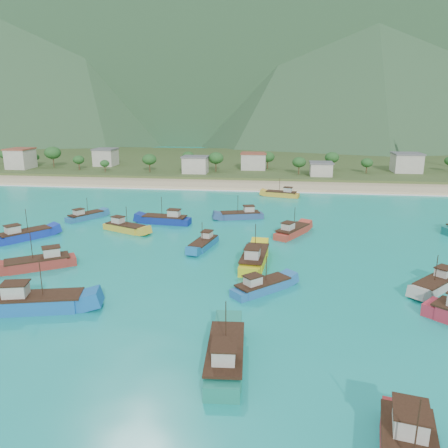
# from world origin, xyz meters

# --- Properties ---
(ground) EXTENTS (600.00, 600.00, 0.00)m
(ground) POSITION_xyz_m (0.00, 0.00, 0.00)
(ground) COLOR #0C8571
(ground) RESTS_ON ground
(beach) EXTENTS (400.00, 18.00, 1.20)m
(beach) POSITION_xyz_m (0.00, 79.00, 0.00)
(beach) COLOR beige
(beach) RESTS_ON ground
(land) EXTENTS (400.00, 110.00, 2.40)m
(land) POSITION_xyz_m (0.00, 140.00, 0.00)
(land) COLOR #385123
(land) RESTS_ON ground
(surf_line) EXTENTS (400.00, 2.50, 0.08)m
(surf_line) POSITION_xyz_m (0.00, 69.50, 0.00)
(surf_line) COLOR white
(surf_line) RESTS_ON ground
(mountains) EXTENTS (1520.00, 440.00, 260.00)m
(mountains) POSITION_xyz_m (-18.31, 403.81, 106.83)
(mountains) COLOR slate
(mountains) RESTS_ON ground
(village) EXTENTS (213.70, 25.24, 7.53)m
(village) POSITION_xyz_m (10.79, 103.33, 4.76)
(village) COLOR beige
(village) RESTS_ON ground
(vegetation) EXTENTS (280.50, 24.91, 8.68)m
(vegetation) POSITION_xyz_m (1.69, 103.58, 5.09)
(vegetation) COLOR #235623
(vegetation) RESTS_ON ground
(boat_1) EXTENTS (9.16, 10.68, 6.46)m
(boat_1) POSITION_xyz_m (-44.83, 12.21, 0.78)
(boat_1) COLOR #1431A8
(boat_1) RESTS_ON ground
(boat_5) EXTENTS (4.33, 12.17, 7.07)m
(boat_5) POSITION_xyz_m (0.47, -26.14, 0.89)
(boat_5) COLOR #197B65
(boat_5) RESTS_ON ground
(boat_6) EXTENTS (7.13, 9.27, 5.44)m
(boat_6) POSITION_xyz_m (-39.71, 29.24, 0.60)
(boat_6) COLOR #246294
(boat_6) RESTS_ON ground
(boat_7) EXTENTS (10.22, 5.16, 5.80)m
(boat_7) POSITION_xyz_m (6.11, 61.95, 0.66)
(boat_7) COLOR gold
(boat_7) RESTS_ON ground
(boat_9) EXTENTS (11.08, 8.78, 6.55)m
(boat_9) POSITION_xyz_m (-33.24, -2.47, 0.80)
(boat_9) COLOR maroon
(boat_9) RESTS_ON ground
(boat_12) EXTENTS (10.59, 5.69, 6.00)m
(boat_12) POSITION_xyz_m (-3.44, 34.53, 0.70)
(boat_12) COLOR navy
(boat_12) RESTS_ON ground
(boat_14) EXTENTS (4.54, 12.44, 7.21)m
(boat_14) POSITION_xyz_m (1.59, 3.76, 0.92)
(boat_14) COLOR yellow
(boat_14) RESTS_ON ground
(boat_15) EXTENTS (8.80, 8.61, 5.62)m
(boat_15) POSITION_xyz_m (3.37, -7.17, 0.63)
(boat_15) COLOR #2264A6
(boat_15) RESTS_ON ground
(boat_20) EXTENTS (7.74, 10.61, 6.16)m
(boat_20) POSITION_xyz_m (8.28, 22.04, 0.73)
(boat_20) COLOR #B13829
(boat_20) RESTS_ON ground
(boat_21) EXTENTS (10.22, 6.71, 5.84)m
(boat_21) POSITION_xyz_m (-27.01, 20.58, 0.67)
(boat_21) COLOR gold
(boat_21) RESTS_ON ground
(boat_23) EXTENTS (4.60, 9.51, 5.41)m
(boat_23) POSITION_xyz_m (-8.41, 11.88, 0.59)
(boat_23) COLOR #16659F
(boat_23) RESTS_ON ground
(boat_24) EXTENTS (11.32, 4.37, 6.52)m
(boat_24) POSITION_xyz_m (-19.97, 27.87, 0.79)
(boat_24) COLOR navy
(boat_24) RESTS_ON ground
(boat_25) EXTENTS (13.14, 6.57, 7.45)m
(boat_25) POSITION_xyz_m (-25.50, -16.86, 0.96)
(boat_25) COLOR #155DAA
(boat_25) RESTS_ON ground
(boat_28) EXTENTS (8.76, 9.07, 5.75)m
(boat_28) POSITION_xyz_m (28.47, -3.01, 0.65)
(boat_28) COLOR #B4ADA2
(boat_28) RESTS_ON ground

